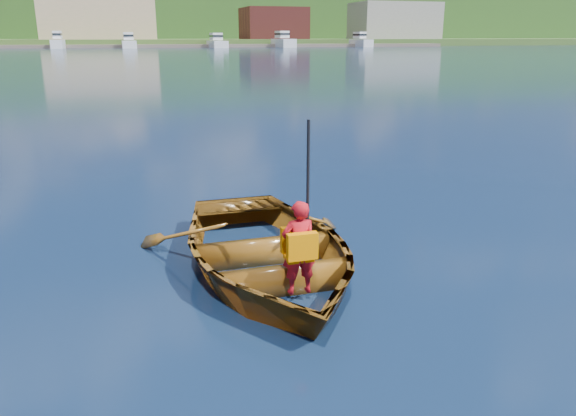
% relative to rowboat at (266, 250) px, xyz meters
% --- Properties ---
extents(ground, '(600.00, 600.00, 0.00)m').
position_rel_rowboat_xyz_m(ground, '(-0.42, -0.15, -0.29)').
color(ground, '#15273D').
rests_on(ground, ground).
extents(rowboat, '(3.05, 4.26, 0.88)m').
position_rel_rowboat_xyz_m(rowboat, '(0.00, 0.00, 0.00)').
color(rowboat, brown).
rests_on(rowboat, ground).
extents(child_paddler, '(0.39, 0.34, 1.93)m').
position_rel_rowboat_xyz_m(child_paddler, '(0.16, -0.90, 0.36)').
color(child_paddler, '#B6101A').
rests_on(child_paddler, ground).
extents(shoreline, '(400.00, 140.00, 22.00)m').
position_rel_rowboat_xyz_m(shoreline, '(-0.42, 236.46, 10.03)').
color(shoreline, '#2B4C1E').
rests_on(shoreline, ground).
extents(dock, '(160.02, 11.20, 0.80)m').
position_rel_rowboat_xyz_m(dock, '(8.50, 147.85, 0.11)').
color(dock, brown).
rests_on(dock, ground).
extents(waterfront_buildings, '(202.00, 16.00, 14.00)m').
position_rel_rowboat_xyz_m(waterfront_buildings, '(-8.16, 164.85, 7.45)').
color(waterfront_buildings, brown).
rests_on(waterfront_buildings, ground).
extents(marina_yachts, '(141.09, 12.78, 4.43)m').
position_rel_rowboat_xyz_m(marina_yachts, '(-2.36, 143.15, 1.11)').
color(marina_yachts, silver).
rests_on(marina_yachts, ground).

